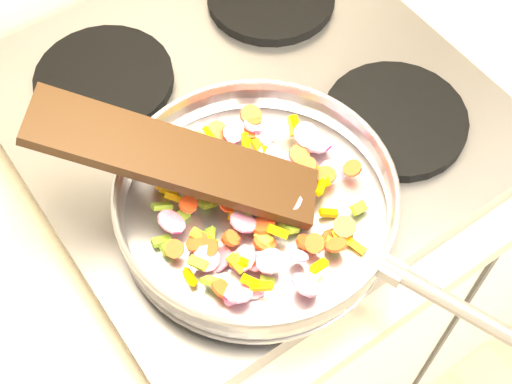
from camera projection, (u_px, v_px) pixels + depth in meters
base_cabinet at (505, 107)px, 1.60m from camera, size 3.00×0.65×0.86m
cooktop at (247, 112)px, 0.98m from camera, size 0.60×0.60×0.04m
grate_fl at (217, 226)px, 0.85m from camera, size 0.19×0.19×0.02m
grate_fr at (395, 119)px, 0.93m from camera, size 0.19×0.19×0.02m
grate_bl at (104, 79)px, 0.97m from camera, size 0.19×0.19×0.02m
saute_pan at (258, 202)px, 0.82m from camera, size 0.37×0.51×0.06m
vegetable_heap at (256, 203)px, 0.83m from camera, size 0.26×0.28×0.05m
wooden_spatula at (177, 158)px, 0.79m from camera, size 0.29×0.27×0.13m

